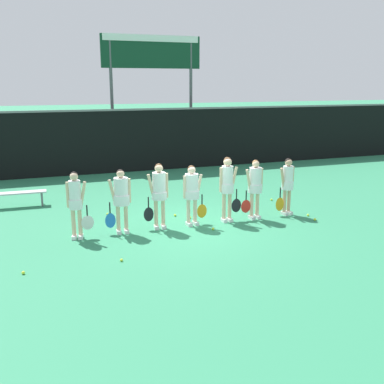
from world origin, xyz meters
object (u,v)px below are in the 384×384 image
object	(u,v)px
player_1	(121,196)
tennis_ball_8	(23,273)
player_3	(192,190)
player_4	(227,184)
scoreboard	(152,63)
player_0	(76,200)
player_5	(255,184)
tennis_ball_3	(175,215)
tennis_ball_4	(272,200)
tennis_ball_2	(213,229)
bench_courtside	(18,194)
tennis_ball_6	(308,215)
player_2	(159,190)
tennis_ball_5	(107,214)
player_6	(287,182)
tennis_ball_0	(315,219)
tennis_ball_7	(190,217)
tennis_ball_1	(122,260)

from	to	relation	value
player_1	tennis_ball_8	world-z (taller)	player_1
player_3	player_4	world-z (taller)	player_4
scoreboard	player_0	bearing A→B (deg)	-115.71
player_5	tennis_ball_3	distance (m)	2.45
player_5	tennis_ball_4	world-z (taller)	player_5
player_5	tennis_ball_2	bearing A→B (deg)	-163.42
bench_courtside	tennis_ball_6	xyz separation A→B (m)	(7.87, -3.92, -0.37)
player_2	scoreboard	bearing A→B (deg)	81.31
scoreboard	tennis_ball_5	xyz separation A→B (m)	(-3.40, -7.42, -4.57)
bench_courtside	tennis_ball_5	bearing A→B (deg)	-35.18
player_6	tennis_ball_0	distance (m)	1.31
player_2	tennis_ball_3	xyz separation A→B (m)	(0.71, 0.89, -1.00)
bench_courtside	player_5	distance (m)	7.27
player_2	player_3	world-z (taller)	player_2
tennis_ball_7	player_1	bearing A→B (deg)	-164.32
player_4	player_0	bearing A→B (deg)	-177.67
player_5	player_6	distance (m)	1.08
player_4	player_5	xyz separation A→B (m)	(0.83, -0.03, -0.08)
tennis_ball_3	bench_courtside	bearing A→B (deg)	148.24
tennis_ball_1	tennis_ball_7	bearing A→B (deg)	45.18
player_4	tennis_ball_6	world-z (taller)	player_4
player_0	tennis_ball_8	world-z (taller)	player_0
player_1	tennis_ball_7	distance (m)	2.33
tennis_ball_2	tennis_ball_6	bearing A→B (deg)	4.26
player_6	player_1	bearing A→B (deg)	171.69
tennis_ball_6	tennis_ball_8	size ratio (longest dim) A/B	0.97
tennis_ball_3	player_0	bearing A→B (deg)	-161.23
player_6	tennis_ball_4	size ratio (longest dim) A/B	24.47
scoreboard	tennis_ball_1	size ratio (longest dim) A/B	89.57
tennis_ball_1	tennis_ball_2	world-z (taller)	tennis_ball_2
player_6	player_4	bearing A→B (deg)	172.12
player_3	tennis_ball_1	bearing A→B (deg)	-146.61
scoreboard	player_2	world-z (taller)	scoreboard
bench_courtside	player_0	size ratio (longest dim) A/B	1.01
tennis_ball_0	tennis_ball_4	size ratio (longest dim) A/B	1.05
player_0	player_2	bearing A→B (deg)	13.51
tennis_ball_4	player_3	bearing A→B (deg)	-155.25
tennis_ball_4	tennis_ball_6	distance (m)	1.91
tennis_ball_3	player_4	bearing A→B (deg)	-37.37
player_0	tennis_ball_3	size ratio (longest dim) A/B	24.42
player_0	tennis_ball_5	distance (m)	2.23
player_5	tennis_ball_2	size ratio (longest dim) A/B	25.37
player_0	player_3	world-z (taller)	player_0
player_0	tennis_ball_8	distance (m)	2.42
player_4	player_3	bearing A→B (deg)	-178.88
player_1	player_5	xyz separation A→B (m)	(3.76, -0.03, 0.01)
bench_courtside	player_1	world-z (taller)	player_1
tennis_ball_6	player_6	bearing A→B (deg)	142.70
player_5	tennis_ball_0	distance (m)	1.95
player_2	tennis_ball_7	bearing A→B (deg)	32.66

